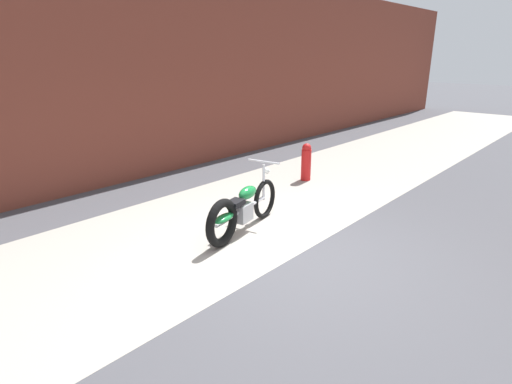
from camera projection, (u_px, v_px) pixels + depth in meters
ground_plane at (295, 257)px, 5.79m from camera, size 80.00×80.00×0.00m
sidewalk_slab at (211, 224)px, 6.89m from camera, size 36.00×3.50×0.01m
brick_building_wall at (92, 73)px, 8.34m from camera, size 36.00×0.50×4.70m
motorcycle_green at (240, 210)px, 6.41m from camera, size 1.98×0.69×1.03m
fire_hydrant at (306, 162)px, 9.20m from camera, size 0.22×0.22×0.84m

